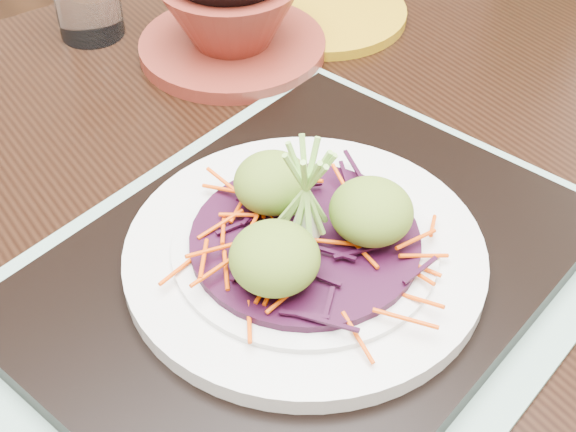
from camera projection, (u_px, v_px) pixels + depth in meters
dining_table at (290, 293)px, 0.68m from camera, size 1.23×0.83×0.76m
placemat at (304, 280)px, 0.55m from camera, size 0.50×0.43×0.00m
serving_tray at (304, 269)px, 0.55m from camera, size 0.43×0.37×0.02m
white_plate at (305, 253)px, 0.54m from camera, size 0.24×0.24×0.02m
cabbage_bed at (305, 240)px, 0.53m from camera, size 0.15×0.15×0.01m
carrot_julienne at (305, 231)px, 0.52m from camera, size 0.19×0.19×0.01m
guacamole_scoops at (306, 216)px, 0.51m from camera, size 0.13×0.12×0.04m
scallion_garnish at (306, 194)px, 0.50m from camera, size 0.06×0.06×0.08m
terracotta_bowl_set at (231, 21)px, 0.75m from camera, size 0.18×0.18×0.07m
yellow_plate at (323, 12)px, 0.82m from camera, size 0.19×0.19×0.01m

